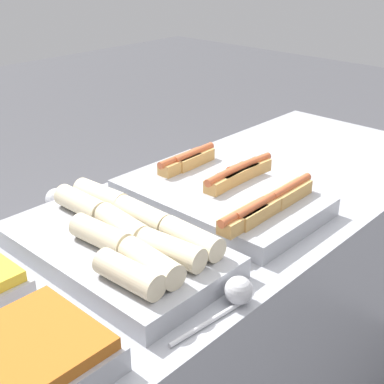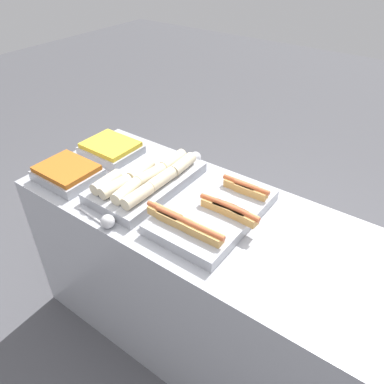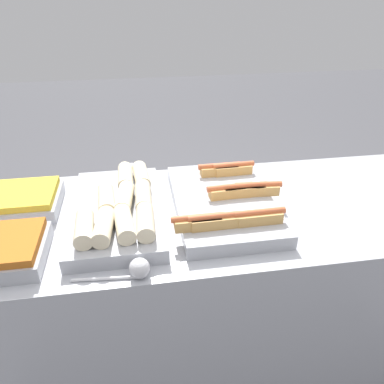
{
  "view_description": "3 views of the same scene",
  "coord_description": "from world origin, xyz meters",
  "px_view_note": "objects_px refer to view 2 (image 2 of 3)",
  "views": [
    {
      "loc": [
        -1.03,
        -0.85,
        1.54
      ],
      "look_at": [
        -0.11,
        0.0,
        0.96
      ],
      "focal_mm": 50.0,
      "sensor_mm": 36.0,
      "label": 1
    },
    {
      "loc": [
        0.65,
        -1.05,
        1.9
      ],
      "look_at": [
        -0.11,
        0.0,
        0.96
      ],
      "focal_mm": 35.0,
      "sensor_mm": 36.0,
      "label": 2
    },
    {
      "loc": [
        -0.29,
        -1.13,
        1.61
      ],
      "look_at": [
        -0.11,
        0.0,
        0.96
      ],
      "focal_mm": 35.0,
      "sensor_mm": 36.0,
      "label": 3
    }
  ],
  "objects_px": {
    "tray_side_back": "(111,149)",
    "serving_spoon_far": "(194,157)",
    "tray_wraps": "(146,181)",
    "serving_spoon_near": "(106,221)",
    "tray_side_front": "(67,173)",
    "tray_hotdogs": "(215,211)"
  },
  "relations": [
    {
      "from": "tray_side_back",
      "to": "serving_spoon_far",
      "type": "height_order",
      "value": "tray_side_back"
    },
    {
      "from": "tray_side_front",
      "to": "tray_side_back",
      "type": "relative_size",
      "value": 1.0
    },
    {
      "from": "tray_wraps",
      "to": "serving_spoon_far",
      "type": "bearing_deg",
      "value": 82.41
    },
    {
      "from": "tray_hotdogs",
      "to": "tray_wraps",
      "type": "distance_m",
      "value": 0.38
    },
    {
      "from": "tray_wraps",
      "to": "serving_spoon_near",
      "type": "bearing_deg",
      "value": -80.61
    },
    {
      "from": "tray_wraps",
      "to": "serving_spoon_near",
      "type": "distance_m",
      "value": 0.31
    },
    {
      "from": "tray_side_front",
      "to": "tray_wraps",
      "type": "bearing_deg",
      "value": 25.04
    },
    {
      "from": "tray_side_back",
      "to": "tray_side_front",
      "type": "bearing_deg",
      "value": -90.0
    },
    {
      "from": "tray_side_back",
      "to": "serving_spoon_far",
      "type": "relative_size",
      "value": 1.4
    },
    {
      "from": "tray_hotdogs",
      "to": "serving_spoon_near",
      "type": "xyz_separation_m",
      "value": [
        -0.33,
        -0.31,
        -0.01
      ]
    },
    {
      "from": "tray_side_front",
      "to": "tray_side_back",
      "type": "height_order",
      "value": "same"
    },
    {
      "from": "tray_wraps",
      "to": "tray_side_back",
      "type": "relative_size",
      "value": 1.92
    },
    {
      "from": "serving_spoon_far",
      "to": "tray_hotdogs",
      "type": "bearing_deg",
      "value": -43.55
    },
    {
      "from": "tray_side_front",
      "to": "serving_spoon_far",
      "type": "distance_m",
      "value": 0.64
    },
    {
      "from": "tray_wraps",
      "to": "tray_side_front",
      "type": "relative_size",
      "value": 1.92
    },
    {
      "from": "serving_spoon_near",
      "to": "serving_spoon_far",
      "type": "bearing_deg",
      "value": 90.59
    },
    {
      "from": "tray_side_back",
      "to": "serving_spoon_near",
      "type": "distance_m",
      "value": 0.59
    },
    {
      "from": "tray_hotdogs",
      "to": "serving_spoon_far",
      "type": "height_order",
      "value": "tray_hotdogs"
    },
    {
      "from": "tray_hotdogs",
      "to": "serving_spoon_near",
      "type": "bearing_deg",
      "value": -136.74
    },
    {
      "from": "serving_spoon_near",
      "to": "serving_spoon_far",
      "type": "distance_m",
      "value": 0.63
    },
    {
      "from": "tray_hotdogs",
      "to": "serving_spoon_far",
      "type": "relative_size",
      "value": 2.65
    },
    {
      "from": "serving_spoon_far",
      "to": "tray_side_front",
      "type": "bearing_deg",
      "value": -129.24
    }
  ]
}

